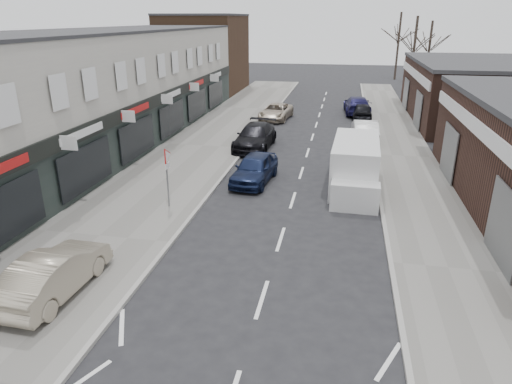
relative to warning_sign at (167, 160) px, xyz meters
The scene contains 17 objects.
pavement_left 10.35m from the warning_sign, 99.04° to the left, with size 5.50×64.00×0.12m, color slate.
pavement_right 14.95m from the warning_sign, 42.51° to the left, with size 3.50×64.00×0.12m, color slate.
shop_terrace_left 11.30m from the warning_sign, 138.04° to the left, with size 8.00×41.00×7.10m, color #BBB7AA.
brick_block_far 34.09m from the warning_sign, 104.18° to the left, with size 8.00×10.00×8.00m, color #442D1D.
right_unit_far 28.21m from the warning_sign, 51.25° to the left, with size 10.00×16.00×4.50m, color #341F18.
tree_far_a 38.75m from the warning_sign, 68.53° to the left, with size 3.60×3.60×8.00m, color #382D26, non-canonical shape.
tree_far_b 45.24m from the warning_sign, 68.36° to the left, with size 3.60×3.60×7.50m, color #382D26, non-canonical shape.
tree_far_c 49.95m from the warning_sign, 74.12° to the left, with size 3.60×3.60×8.50m, color #382D26, non-canonical shape.
warning_sign is the anchor object (origin of this frame).
white_van 8.98m from the warning_sign, 27.73° to the left, with size 2.30×6.08×2.34m.
sedan_on_pavement 7.19m from the warning_sign, 97.11° to the right, with size 1.43×4.11×1.36m, color #9F937F.
parked_car_left_a 5.28m from the warning_sign, 54.27° to the left, with size 1.69×4.19×1.43m, color #121B38.
parked_car_left_b 10.69m from the warning_sign, 80.44° to the left, with size 2.10×5.17×1.50m, color black.
parked_car_left_c 19.51m from the warning_sign, 84.81° to the left, with size 2.12×4.59×1.28m, color #B1A28E.
parked_car_right_a 16.12m from the warning_sign, 57.35° to the left, with size 1.56×4.46×1.47m, color silver.
parked_car_right_b 22.70m from the warning_sign, 67.52° to the left, with size 1.54×3.82×1.30m, color black.
parked_car_right_c 24.53m from the warning_sign, 70.19° to the left, with size 2.10×5.17×1.50m, color #16133E.
Camera 1 is at (2.00, -5.33, 7.82)m, focal length 32.00 mm.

